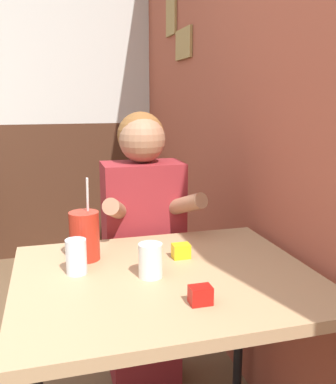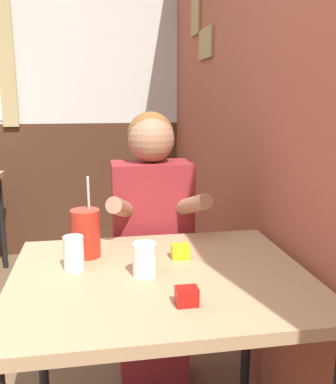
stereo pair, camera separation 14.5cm
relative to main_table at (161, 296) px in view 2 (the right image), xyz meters
The scene contains 8 objects.
brick_wall_right 1.35m from the main_table, 63.19° to the left, with size 0.08×4.63×2.70m.
main_table is the anchor object (origin of this frame).
person_seated 0.54m from the main_table, 85.33° to the left, with size 0.42×0.40×1.25m.
cocktail_pitcher 0.34m from the main_table, 139.59° to the left, with size 0.10×0.10×0.29m.
glass_near_pitcher 0.31m from the main_table, 163.23° to the left, with size 0.07×0.07×0.11m.
glass_center 0.14m from the main_table, behind, with size 0.07×0.07×0.11m.
condiment_ketchup 0.24m from the main_table, 80.06° to the right, with size 0.06×0.04×0.05m.
condiment_mustard 0.18m from the main_table, 54.15° to the left, with size 0.06×0.04×0.05m.
Camera 2 is at (0.74, -0.98, 1.31)m, focal length 40.00 mm.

